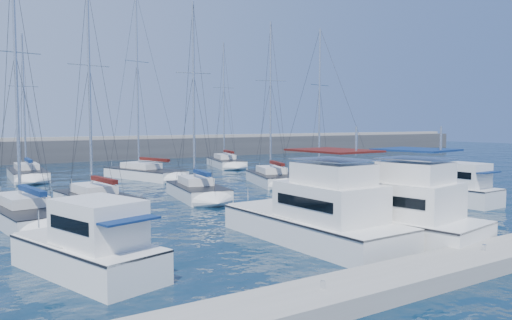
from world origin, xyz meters
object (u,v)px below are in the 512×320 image
sailboat_mid_b (96,201)px  sailboat_back_b (144,173)px  motor_yacht_stbd_inner (398,216)px  sailboat_mid_a (25,214)px  motor_yacht_port_inner (318,218)px  motor_yacht_port_outer (91,250)px  sailboat_back_a (27,174)px  sailboat_mid_c (197,191)px  sailboat_back_c (226,162)px  sailboat_mid_e (326,179)px  motor_yacht_stbd_outer (459,190)px  sailboat_mid_d (273,178)px

sailboat_mid_b → sailboat_back_b: size_ratio=0.79×
motor_yacht_stbd_inner → sailboat_mid_a: sailboat_mid_a is taller
motor_yacht_port_inner → sailboat_mid_a: 15.97m
sailboat_mid_b → motor_yacht_port_outer: bearing=-112.9°
sailboat_back_a → sailboat_mid_c: bearing=-64.2°
sailboat_back_b → sailboat_back_c: sailboat_back_b is taller
motor_yacht_port_outer → sailboat_mid_a: 11.38m
sailboat_mid_e → sailboat_back_c: bearing=71.2°
sailboat_mid_a → sailboat_mid_b: size_ratio=1.02×
sailboat_mid_a → sailboat_mid_c: sailboat_mid_a is taller
motor_yacht_stbd_outer → sailboat_mid_c: (-13.56, 11.96, -0.41)m
sailboat_mid_e → sailboat_back_a: 28.50m
sailboat_mid_a → sailboat_mid_e: bearing=1.6°
motor_yacht_stbd_inner → sailboat_back_c: sailboat_back_c is taller
motor_yacht_port_outer → motor_yacht_stbd_inner: size_ratio=0.80×
sailboat_mid_b → sailboat_back_a: bearing=86.1°
motor_yacht_port_inner → motor_yacht_stbd_outer: motor_yacht_port_inner is taller
motor_yacht_port_outer → sailboat_mid_b: size_ratio=0.48×
sailboat_mid_a → sailboat_back_a: size_ratio=1.04×
motor_yacht_port_outer → sailboat_mid_e: (24.23, 15.16, -0.43)m
sailboat_mid_c → sailboat_back_c: sailboat_back_c is taller
motor_yacht_stbd_inner → sailboat_mid_c: (-2.03, 16.79, -0.60)m
motor_yacht_port_outer → sailboat_back_c: 44.25m
sailboat_mid_a → sailboat_back_a: (3.49, 22.77, -0.01)m
motor_yacht_stbd_inner → sailboat_mid_d: (7.28, 20.57, -0.61)m
sailboat_mid_b → sailboat_mid_d: bearing=7.7°
motor_yacht_port_outer → sailboat_back_a: 34.27m
sailboat_mid_c → sailboat_back_b: 14.31m
sailboat_mid_a → sailboat_mid_d: 22.29m
sailboat_back_b → sailboat_back_c: bearing=11.9°
sailboat_mid_d → sailboat_back_c: sailboat_back_c is taller
sailboat_mid_d → motor_yacht_stbd_outer: bearing=-56.6°
motor_yacht_port_inner → sailboat_mid_b: 15.79m
motor_yacht_port_outer → sailboat_mid_e: sailboat_mid_e is taller
motor_yacht_port_inner → sailboat_mid_e: 21.32m
sailboat_mid_a → sailboat_back_b: bearing=45.5°
sailboat_mid_b → sailboat_back_c: bearing=38.3°
sailboat_mid_a → sailboat_mid_c: bearing=7.5°
sailboat_mid_b → motor_yacht_stbd_outer: bearing=-35.5°
motor_yacht_stbd_inner → sailboat_back_a: 37.92m
motor_yacht_port_outer → sailboat_mid_e: bearing=15.5°
sailboat_mid_d → sailboat_back_b: bearing=145.7°
sailboat_mid_d → sailboat_mid_e: (3.56, -3.10, -0.01)m
motor_yacht_stbd_outer → sailboat_back_b: bearing=112.1°
motor_yacht_port_inner → sailboat_back_c: bearing=65.0°
motor_yacht_stbd_outer → sailboat_back_a: size_ratio=0.39×
motor_yacht_port_outer → sailboat_mid_c: bearing=35.4°
motor_yacht_port_outer → sailboat_mid_c: sailboat_mid_c is taller
sailboat_mid_a → sailboat_mid_e: size_ratio=1.06×
motor_yacht_port_outer → motor_yacht_stbd_outer: bearing=-10.7°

